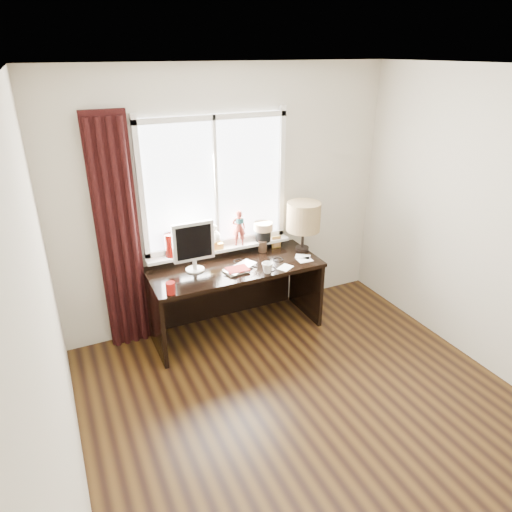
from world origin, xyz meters
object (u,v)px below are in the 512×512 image
table_lamp (304,217)px  desk (232,283)px  laptop (241,268)px  red_cup (171,288)px  mug (267,267)px  monitor (193,244)px

table_lamp → desk: bearing=177.3°
desk → table_lamp: 1.00m
laptop → desk: 0.32m
red_cup → desk: size_ratio=0.06×
laptop → mug: mug is taller
red_cup → monitor: 0.53m
mug → red_cup: bearing=-179.4°
laptop → monitor: size_ratio=0.73×
red_cup → mug: bearing=0.6°
laptop → table_lamp: (0.78, 0.16, 0.35)m
monitor → table_lamp: (1.19, -0.01, 0.09)m
mug → red_cup: size_ratio=1.00×
laptop → monitor: monitor is taller
mug → desk: size_ratio=0.06×
red_cup → table_lamp: size_ratio=0.21×
red_cup → monitor: size_ratio=0.22×
mug → monitor: 0.73m
laptop → red_cup: bearing=165.9°
laptop → mug: size_ratio=3.30×
laptop → monitor: 0.51m
red_cup → monitor: monitor is taller
mug → monitor: bearing=150.8°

